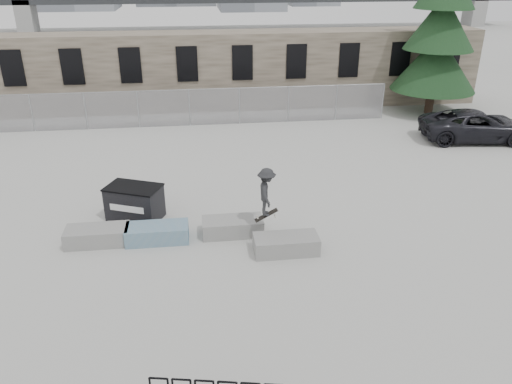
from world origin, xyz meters
TOP-DOWN VIEW (x-y plane):
  - ground at (0.00, 0.00)m, footprint 120.00×120.00m
  - stone_wall at (0.00, 16.24)m, footprint 36.00×2.58m
  - chainlink_fence at (-0.00, 12.50)m, footprint 22.06×0.06m
  - planter_far_left at (-3.05, 0.05)m, footprint 2.00×0.90m
  - planter_center_left at (-1.16, -0.02)m, footprint 2.00×0.90m
  - planter_center_right at (1.30, 0.10)m, footprint 2.00×0.90m
  - planter_offset at (2.85, -1.25)m, footprint 2.00×0.90m
  - dumpster at (-2.00, 1.67)m, footprint 2.15×1.77m
  - spruce_tree at (14.21, 13.26)m, footprint 4.82×4.82m
  - suv at (14.30, 8.16)m, footprint 5.72×3.19m
  - skateboarder at (2.33, -0.49)m, footprint 0.76×1.05m

SIDE VIEW (x-z plane):
  - ground at x=0.00m, z-range 0.00..0.00m
  - planter_far_left at x=-3.05m, z-range 0.02..0.57m
  - planter_center_left at x=-1.16m, z-range 0.02..0.57m
  - planter_center_right at x=1.30m, z-range 0.02..0.57m
  - planter_offset at x=2.85m, z-range 0.02..0.57m
  - dumpster at x=-2.00m, z-range 0.01..1.23m
  - suv at x=14.30m, z-range 0.00..1.51m
  - chainlink_fence at x=0.00m, z-range 0.03..2.05m
  - skateboarder at x=2.33m, z-range 0.86..2.63m
  - stone_wall at x=0.00m, z-range 0.01..4.51m
  - spruce_tree at x=14.21m, z-range -0.92..10.58m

